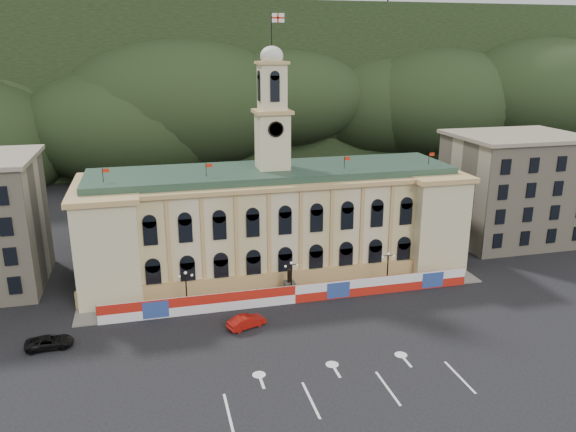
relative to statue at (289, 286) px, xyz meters
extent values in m
plane|color=black|center=(0.00, -18.00, -1.19)|extent=(260.00, 260.00, 0.00)
cube|color=black|center=(0.00, 112.00, 20.81)|extent=(230.00, 70.00, 44.00)
cube|color=#595651|center=(35.00, 92.00, 28.81)|extent=(22.00, 8.00, 14.00)
cube|color=#595651|center=(-48.00, 90.00, 24.81)|extent=(16.00, 7.00, 10.00)
cube|color=beige|center=(0.00, 10.00, 5.81)|extent=(55.00, 15.00, 14.00)
cube|color=tan|center=(0.00, 2.20, 0.01)|extent=(56.00, 0.80, 2.40)
cube|color=tan|center=(0.00, 10.00, 13.11)|extent=(56.20, 16.20, 0.60)
cube|color=#2B4838|center=(0.00, 10.00, 13.81)|extent=(53.00, 13.00, 1.20)
cube|color=beige|center=(-23.50, 9.00, 5.81)|extent=(8.00, 17.00, 14.00)
cube|color=beige|center=(23.50, 9.00, 5.81)|extent=(8.00, 17.00, 14.00)
cube|color=beige|center=(0.00, 10.00, 18.41)|extent=(4.40, 4.40, 8.00)
cube|color=tan|center=(0.00, 10.00, 22.61)|extent=(5.20, 5.20, 0.50)
cube|color=beige|center=(0.00, 10.00, 25.91)|extent=(3.60, 3.60, 6.50)
cube|color=tan|center=(0.00, 10.00, 29.31)|extent=(4.20, 4.20, 0.40)
cylinder|color=black|center=(0.00, 7.70, 20.41)|extent=(2.20, 0.20, 2.20)
ellipsoid|color=beige|center=(0.00, 10.00, 30.21)|extent=(3.20, 3.20, 2.72)
cylinder|color=black|center=(0.00, 10.00, 33.41)|extent=(0.12, 0.12, 5.00)
cube|color=white|center=(0.90, 10.00, 35.21)|extent=(1.80, 0.04, 1.20)
cube|color=red|center=(0.90, 9.97, 35.21)|extent=(1.80, 0.02, 0.22)
cube|color=red|center=(0.90, 9.97, 35.21)|extent=(0.22, 0.02, 1.20)
cube|color=tan|center=(43.00, 13.00, 7.81)|extent=(20.00, 16.00, 18.00)
cube|color=gray|center=(43.00, 13.00, 17.11)|extent=(21.00, 17.00, 0.60)
cube|color=red|center=(0.00, -3.00, 0.06)|extent=(50.00, 0.25, 2.50)
cube|color=#2B4592|center=(-18.00, -3.14, 0.06)|extent=(3.20, 0.05, 2.20)
cube|color=#2B4592|center=(6.00, -3.14, 0.06)|extent=(3.20, 0.05, 2.20)
cube|color=#2B4592|center=(20.00, -3.14, 0.06)|extent=(3.20, 0.05, 2.20)
cube|color=slate|center=(0.00, -0.25, -1.11)|extent=(56.00, 5.50, 0.16)
cube|color=#595651|center=(0.00, 0.00, -0.29)|extent=(1.40, 1.40, 1.80)
cylinder|color=black|center=(0.00, 0.00, 1.41)|extent=(0.60, 0.60, 1.60)
sphere|color=black|center=(0.00, 0.00, 2.31)|extent=(0.44, 0.44, 0.44)
cylinder|color=black|center=(-14.00, -1.00, -1.04)|extent=(0.44, 0.44, 0.30)
cylinder|color=black|center=(-14.00, -1.00, 1.21)|extent=(0.18, 0.18, 4.80)
cube|color=black|center=(-14.00, -1.00, 3.51)|extent=(1.60, 0.08, 0.08)
sphere|color=silver|center=(-14.80, -1.00, 3.36)|extent=(0.36, 0.36, 0.36)
sphere|color=silver|center=(-13.20, -1.00, 3.36)|extent=(0.36, 0.36, 0.36)
sphere|color=silver|center=(-14.00, -1.00, 3.76)|extent=(0.40, 0.40, 0.40)
cylinder|color=black|center=(0.00, -1.00, -1.04)|extent=(0.44, 0.44, 0.30)
cylinder|color=black|center=(0.00, -1.00, 1.21)|extent=(0.18, 0.18, 4.80)
cube|color=black|center=(0.00, -1.00, 3.51)|extent=(1.60, 0.08, 0.08)
sphere|color=silver|center=(-0.80, -1.00, 3.36)|extent=(0.36, 0.36, 0.36)
sphere|color=silver|center=(0.80, -1.00, 3.36)|extent=(0.36, 0.36, 0.36)
sphere|color=silver|center=(0.00, -1.00, 3.76)|extent=(0.40, 0.40, 0.40)
cylinder|color=black|center=(14.00, -1.00, -1.04)|extent=(0.44, 0.44, 0.30)
cylinder|color=black|center=(14.00, -1.00, 1.21)|extent=(0.18, 0.18, 4.80)
cube|color=black|center=(14.00, -1.00, 3.51)|extent=(1.60, 0.08, 0.08)
sphere|color=silver|center=(13.20, -1.00, 3.36)|extent=(0.36, 0.36, 0.36)
sphere|color=silver|center=(14.80, -1.00, 3.36)|extent=(0.36, 0.36, 0.36)
sphere|color=silver|center=(14.00, -1.00, 3.76)|extent=(0.40, 0.40, 0.40)
imported|color=#A1120B|center=(-7.44, -8.07, -0.39)|extent=(4.94, 5.95, 1.59)
imported|color=black|center=(-29.85, -7.39, -0.47)|extent=(2.89, 5.40, 1.44)
camera|label=1|loc=(-17.56, -68.63, 31.48)|focal=35.00mm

